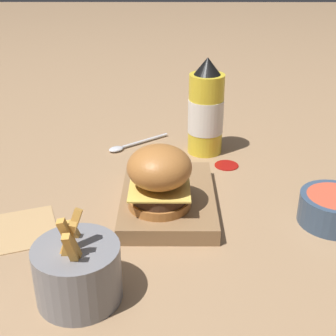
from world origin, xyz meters
name	(u,v)px	position (x,y,z in m)	size (l,w,h in m)	color
ground_plane	(147,210)	(0.00, 0.00, 0.00)	(6.00, 6.00, 0.00)	#9E7A56
serving_board	(168,199)	(-0.01, 0.04, 0.02)	(0.25, 0.17, 0.03)	olive
burger	(160,177)	(0.03, 0.02, 0.09)	(0.11, 0.11, 0.11)	#AD6B33
ketchup_bottle	(206,111)	(-0.26, 0.12, 0.10)	(0.08, 0.08, 0.22)	yellow
fries_basket	(78,272)	(0.23, -0.08, 0.04)	(0.12, 0.12, 0.15)	slate
side_bowl	(334,208)	(0.04, 0.33, 0.03)	(0.12, 0.12, 0.05)	#384C66
spoon	(128,146)	(-0.28, -0.06, 0.01)	(0.12, 0.14, 0.01)	silver
ketchup_puddle	(227,165)	(-0.19, 0.17, 0.00)	(0.05, 0.05, 0.00)	#9E140F
parchment_square	(18,230)	(0.07, -0.22, 0.00)	(0.16, 0.16, 0.00)	tan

